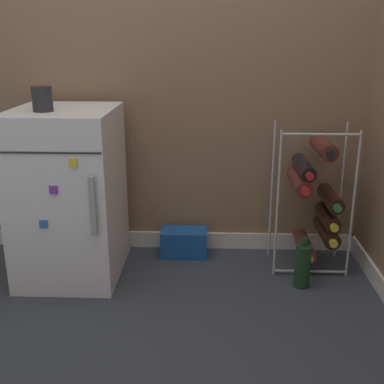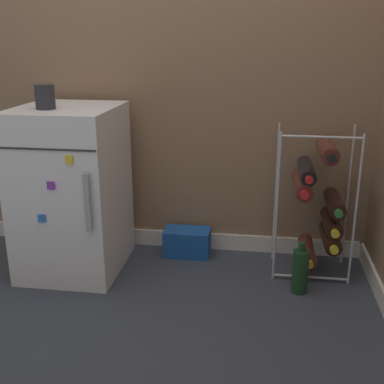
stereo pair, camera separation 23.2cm
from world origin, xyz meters
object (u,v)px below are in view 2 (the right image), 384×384
at_px(mini_fridge, 72,190).
at_px(soda_box, 187,242).
at_px(fridge_top_cup, 45,97).
at_px(loose_bottle_floor, 300,271).
at_px(wine_rack, 319,203).

xyz_separation_m(mini_fridge, soda_box, (0.54, 0.21, -0.33)).
height_order(mini_fridge, soda_box, mini_fridge).
height_order(fridge_top_cup, loose_bottle_floor, fridge_top_cup).
bearing_deg(soda_box, fridge_top_cup, -153.86).
bearing_deg(wine_rack, mini_fridge, -174.59).
distance_m(wine_rack, fridge_top_cup, 1.36).
xyz_separation_m(mini_fridge, fridge_top_cup, (-0.06, -0.08, 0.46)).
xyz_separation_m(mini_fridge, loose_bottle_floor, (1.11, -0.11, -0.30)).
relative_size(fridge_top_cup, loose_bottle_floor, 0.44).
distance_m(mini_fridge, soda_box, 0.67).
bearing_deg(fridge_top_cup, loose_bottle_floor, -1.36).
height_order(mini_fridge, fridge_top_cup, fridge_top_cup).
bearing_deg(loose_bottle_floor, mini_fridge, 174.40).
xyz_separation_m(wine_rack, fridge_top_cup, (-1.25, -0.19, 0.50)).
bearing_deg(mini_fridge, soda_box, 21.48).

